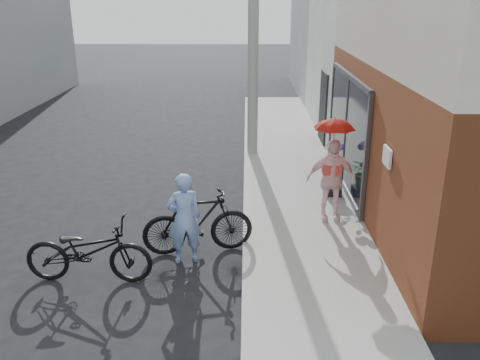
{
  "coord_description": "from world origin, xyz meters",
  "views": [
    {
      "loc": [
        0.94,
        -7.47,
        4.22
      ],
      "look_at": [
        0.82,
        1.06,
        1.1
      ],
      "focal_mm": 38.0,
      "sensor_mm": 36.0,
      "label": 1
    }
  ],
  "objects_px": {
    "bike_right": "(198,222)",
    "planter": "(333,191)",
    "utility_pole": "(253,25)",
    "kimono_woman": "(331,180)",
    "bike_left": "(88,251)",
    "officer": "(184,218)"
  },
  "relations": [
    {
      "from": "utility_pole",
      "to": "bike_right",
      "type": "bearing_deg",
      "value": -100.03
    },
    {
      "from": "kimono_woman",
      "to": "planter",
      "type": "height_order",
      "value": "kimono_woman"
    },
    {
      "from": "officer",
      "to": "bike_left",
      "type": "distance_m",
      "value": 1.57
    },
    {
      "from": "utility_pole",
      "to": "bike_right",
      "type": "height_order",
      "value": "utility_pole"
    },
    {
      "from": "bike_left",
      "to": "bike_right",
      "type": "distance_m",
      "value": 1.87
    },
    {
      "from": "bike_left",
      "to": "kimono_woman",
      "type": "height_order",
      "value": "kimono_woman"
    },
    {
      "from": "bike_left",
      "to": "planter",
      "type": "xyz_separation_m",
      "value": [
        4.32,
        3.4,
        -0.31
      ]
    },
    {
      "from": "officer",
      "to": "bike_right",
      "type": "bearing_deg",
      "value": -135.73
    },
    {
      "from": "utility_pole",
      "to": "bike_left",
      "type": "xyz_separation_m",
      "value": [
        -2.59,
        -6.55,
        -2.98
      ]
    },
    {
      "from": "kimono_woman",
      "to": "bike_left",
      "type": "bearing_deg",
      "value": -155.39
    },
    {
      "from": "bike_left",
      "to": "bike_right",
      "type": "bearing_deg",
      "value": -57.37
    },
    {
      "from": "bike_left",
      "to": "bike_right",
      "type": "height_order",
      "value": "bike_right"
    },
    {
      "from": "utility_pole",
      "to": "planter",
      "type": "height_order",
      "value": "utility_pole"
    },
    {
      "from": "bike_right",
      "to": "planter",
      "type": "distance_m",
      "value": 3.67
    },
    {
      "from": "kimono_woman",
      "to": "utility_pole",
      "type": "bearing_deg",
      "value": 104.81
    },
    {
      "from": "planter",
      "to": "officer",
      "type": "bearing_deg",
      "value": -136.47
    },
    {
      "from": "officer",
      "to": "kimono_woman",
      "type": "height_order",
      "value": "kimono_woman"
    },
    {
      "from": "bike_left",
      "to": "bike_right",
      "type": "xyz_separation_m",
      "value": [
        1.6,
        0.97,
        0.05
      ]
    },
    {
      "from": "officer",
      "to": "utility_pole",
      "type": "bearing_deg",
      "value": -117.07
    },
    {
      "from": "utility_pole",
      "to": "bike_right",
      "type": "xyz_separation_m",
      "value": [
        -0.99,
        -5.58,
        -2.93
      ]
    },
    {
      "from": "utility_pole",
      "to": "planter",
      "type": "distance_m",
      "value": 4.87
    },
    {
      "from": "utility_pole",
      "to": "bike_left",
      "type": "distance_m",
      "value": 7.65
    }
  ]
}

